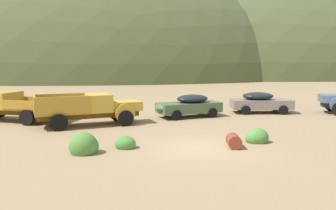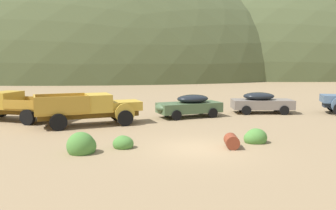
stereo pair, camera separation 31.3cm
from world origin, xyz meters
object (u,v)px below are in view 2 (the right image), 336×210
Objects in this scene: car_weathered_green at (188,106)px; oil_drum_by_truck at (232,141)px; car_primer_gray at (264,102)px; truck_mustard at (7,105)px; truck_faded_yellow at (96,108)px.

oil_drum_by_truck is at bearing 77.82° from car_weathered_green.
car_primer_gray is 11.35m from oil_drum_by_truck.
car_weathered_green reaches higher than oil_drum_by_truck.
truck_faded_yellow is (6.09, -1.86, 0.02)m from truck_mustard.
truck_faded_yellow is 9.27m from oil_drum_by_truck.
truck_mustard is 12.01m from car_weathered_green.
car_weathered_green is 8.71m from oil_drum_by_truck.
truck_faded_yellow reaches higher than car_primer_gray.
truck_faded_yellow is 6.89× the size of oil_drum_by_truck.
car_primer_gray is 5.01× the size of oil_drum_by_truck.
truck_faded_yellow reaches higher than oil_drum_by_truck.
oil_drum_by_truck is (1.09, -8.62, -0.51)m from car_weathered_green.
truck_mustard is 1.01× the size of truck_faded_yellow.
truck_mustard is 1.39× the size of car_primer_gray.
truck_faded_yellow is at bearing -179.37° from truck_mustard.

